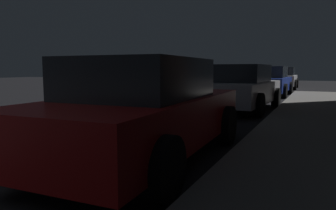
{
  "coord_description": "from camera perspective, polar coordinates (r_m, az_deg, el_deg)",
  "views": [
    {
      "loc": [
        5.06,
        -0.08,
        1.28
      ],
      "look_at": [
        3.95,
        2.27,
        0.98
      ],
      "focal_mm": 33.96,
      "sensor_mm": 36.0,
      "label": 1
    }
  ],
  "objects": [
    {
      "name": "car_red",
      "position": [
        4.52,
        -4.31,
        -0.94
      ],
      "size": [
        2.08,
        4.27,
        1.43
      ],
      "color": "maroon",
      "rests_on": "ground"
    },
    {
      "name": "car_silver",
      "position": [
        10.29,
        12.75,
        3.04
      ],
      "size": [
        2.18,
        4.29,
        1.43
      ],
      "color": "#B7B7BF",
      "rests_on": "ground"
    },
    {
      "name": "car_blue",
      "position": [
        16.32,
        17.43,
        4.09
      ],
      "size": [
        2.15,
        4.11,
        1.43
      ],
      "color": "navy",
      "rests_on": "ground"
    },
    {
      "name": "car_white",
      "position": [
        22.78,
        19.68,
        4.59
      ],
      "size": [
        2.09,
        4.49,
        1.43
      ],
      "color": "silver",
      "rests_on": "ground"
    }
  ]
}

